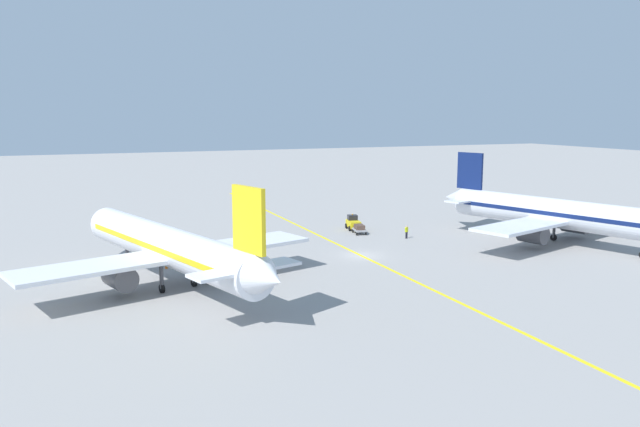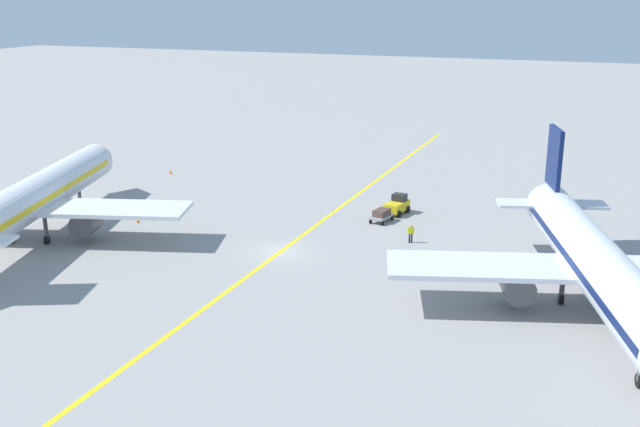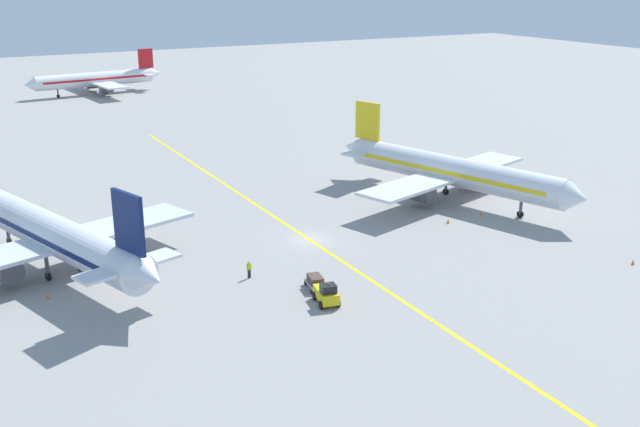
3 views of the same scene
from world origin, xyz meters
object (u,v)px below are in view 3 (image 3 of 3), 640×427
traffic_cone_by_wingtip (633,262)px  airplane_distant_taxiing (97,79)px  traffic_cone_near_nose (448,221)px  traffic_cone_far_edge (481,214)px  airplane_at_gate (52,234)px  baggage_cart_trailing (315,281)px  ground_crew_worker (249,269)px  traffic_cone_mid_apron (48,296)px  airplane_adjacent_stand (450,171)px  baggage_tug_white (327,294)px

traffic_cone_by_wingtip → airplane_distant_taxiing: bearing=99.2°
airplane_distant_taxiing → traffic_cone_near_nose: airplane_distant_taxiing is taller
traffic_cone_near_nose → traffic_cone_far_edge: 5.04m
airplane_at_gate → baggage_cart_trailing: 25.18m
ground_crew_worker → traffic_cone_near_nose: ground_crew_worker is taller
traffic_cone_by_wingtip → traffic_cone_far_edge: 19.13m
airplane_distant_taxiing → traffic_cone_far_edge: (18.27, -112.29, -3.06)m
traffic_cone_near_nose → traffic_cone_mid_apron: bearing=179.3°
ground_crew_worker → traffic_cone_mid_apron: size_ratio=3.05×
traffic_cone_mid_apron → traffic_cone_by_wingtip: (51.34, -19.06, 0.00)m
airplane_adjacent_stand → ground_crew_worker: (-31.77, -10.93, -2.80)m
airplane_at_gate → traffic_cone_far_edge: size_ratio=63.20×
airplane_at_gate → ground_crew_worker: bearing=-33.9°
airplane_at_gate → airplane_adjacent_stand: bearing=0.7°
airplane_adjacent_stand → traffic_cone_far_edge: size_ratio=63.35×
airplane_adjacent_stand → traffic_cone_near_nose: bearing=-128.2°
baggage_tug_white → traffic_cone_near_nose: (22.47, 12.01, -0.63)m
airplane_at_gate → baggage_tug_white: (19.00, -18.71, -2.81)m
airplane_distant_taxiing → traffic_cone_mid_apron: size_ratio=58.15×
airplane_distant_taxiing → baggage_tug_white: airplane_distant_taxiing is taller
airplane_adjacent_stand → traffic_cone_mid_apron: bearing=-172.1°
baggage_tug_white → ground_crew_worker: bearing=113.1°
baggage_cart_trailing → traffic_cone_mid_apron: size_ratio=5.14×
airplane_at_gate → traffic_cone_by_wingtip: size_ratio=63.20×
ground_crew_worker → traffic_cone_far_edge: bearing=7.3°
airplane_adjacent_stand → airplane_distant_taxiing: 107.03m
airplane_at_gate → baggage_tug_white: bearing=-44.6°
baggage_tug_white → traffic_cone_near_nose: size_ratio=5.88×
airplane_adjacent_stand → baggage_tug_white: airplane_adjacent_stand is taller
airplane_adjacent_stand → baggage_cart_trailing: size_ratio=12.34×
airplane_distant_taxiing → baggage_tug_white: bearing=-94.2°
airplane_adjacent_stand → baggage_cart_trailing: 32.03m
traffic_cone_near_nose → traffic_cone_by_wingtip: size_ratio=1.00×
baggage_cart_trailing → traffic_cone_far_edge: size_ratio=5.14×
airplane_distant_taxiing → traffic_cone_near_nose: (13.24, -112.62, -3.06)m
airplane_distant_taxiing → traffic_cone_near_nose: size_ratio=58.15×
traffic_cone_near_nose → traffic_cone_mid_apron: size_ratio=1.00×
ground_crew_worker → airplane_adjacent_stand: bearing=19.0°
traffic_cone_far_edge → airplane_distant_taxiing: bearing=99.2°
airplane_at_gate → ground_crew_worker: 18.78m
traffic_cone_near_nose → baggage_cart_trailing: bearing=-158.1°
traffic_cone_far_edge → airplane_at_gate: bearing=172.2°
airplane_at_gate → airplane_distant_taxiing: airplane_at_gate is taller
airplane_adjacent_stand → traffic_cone_far_edge: 7.79m
ground_crew_worker → traffic_cone_mid_apron: ground_crew_worker is taller
traffic_cone_mid_apron → traffic_cone_by_wingtip: 54.77m
airplane_adjacent_stand → traffic_cone_mid_apron: (-49.05, -6.79, -3.43)m
airplane_distant_taxiing → traffic_cone_mid_apron: 116.13m
traffic_cone_far_edge → baggage_cart_trailing: bearing=-161.3°
airplane_at_gate → traffic_cone_far_edge: bearing=-7.8°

